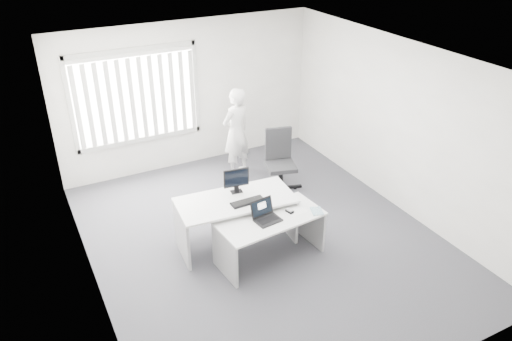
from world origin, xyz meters
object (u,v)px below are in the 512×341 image
desk_near (270,229)px  office_chair (280,172)px  laptop (268,213)px  monitor (236,181)px  desk_far (236,212)px  person (236,132)px

desk_near → office_chair: (1.13, 1.66, -0.15)m
laptop → office_chair: bearing=48.2°
office_chair → laptop: bearing=-108.8°
desk_near → monitor: monitor is taller
desk_near → laptop: (-0.07, -0.06, 0.33)m
monitor → office_chair: bearing=43.3°
desk_near → desk_far: desk_far is taller
person → monitor: 2.05m
desk_near → monitor: size_ratio=4.10×
office_chair → person: (-0.43, 0.91, 0.50)m
desk_near → person: person is taller
person → laptop: bearing=54.5°
office_chair → laptop: office_chair is taller
desk_far → laptop: laptop is taller
monitor → laptop: bearing=-74.7°
desk_far → monitor: bearing=65.9°
desk_near → desk_far: size_ratio=0.89×
laptop → monitor: size_ratio=0.91×
desk_far → person: size_ratio=1.04×
desk_far → monitor: monitor is taller
office_chair → monitor: 1.73m
person → desk_near: bearing=55.5°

